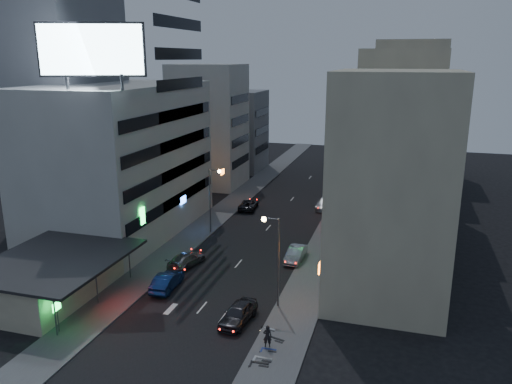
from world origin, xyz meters
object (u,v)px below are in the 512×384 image
at_px(parked_car_right_near, 238,313).
at_px(person, 267,336).
at_px(scooter_silver_a, 273,351).
at_px(scooter_black_b, 285,334).
at_px(parked_car_left, 248,205).
at_px(road_car_blue, 167,281).
at_px(parked_car_right_mid, 296,254).
at_px(parked_car_right_far, 325,204).
at_px(scooter_black_a, 270,356).
at_px(scooter_silver_b, 276,324).
at_px(scooter_blue, 277,343).
at_px(road_car_silver, 187,259).

xyz_separation_m(parked_car_right_near, person, (3.28, -2.97, 0.19)).
relative_size(scooter_silver_a, scooter_black_b, 1.05).
relative_size(parked_car_left, road_car_blue, 1.03).
distance_m(parked_car_right_mid, parked_car_right_far, 19.81).
xyz_separation_m(parked_car_right_near, scooter_black_a, (4.00, -4.94, -0.08)).
bearing_deg(parked_car_right_near, scooter_silver_b, -0.54).
xyz_separation_m(scooter_blue, scooter_silver_b, (-0.78, 2.71, -0.04)).
bearing_deg(parked_car_right_mid, scooter_silver_b, -81.80).
distance_m(parked_car_right_near, scooter_black_a, 6.36).
height_order(scooter_black_a, scooter_silver_a, scooter_black_a).
distance_m(parked_car_right_mid, parked_car_left, 19.49).
bearing_deg(road_car_blue, scooter_black_a, 141.01).
distance_m(parked_car_right_near, person, 4.43).
bearing_deg(scooter_black_b, person, 153.60).
distance_m(parked_car_left, scooter_silver_b, 33.04).
relative_size(parked_car_right_mid, scooter_blue, 2.64).
distance_m(parked_car_right_near, scooter_silver_b, 3.33).
xyz_separation_m(person, scooter_silver_a, (0.78, -1.39, -0.27)).
bearing_deg(scooter_blue, parked_car_right_near, 50.99).
bearing_deg(person, road_car_silver, -59.37).
relative_size(parked_car_right_near, parked_car_right_mid, 1.05).
bearing_deg(parked_car_right_mid, road_car_silver, -154.40).
height_order(person, scooter_silver_b, person).
distance_m(parked_car_left, person, 35.45).
bearing_deg(scooter_black_b, scooter_silver_a, -170.97).
bearing_deg(parked_car_left, person, 103.66).
bearing_deg(scooter_silver_b, scooter_black_a, -162.24).
distance_m(road_car_silver, scooter_black_b, 17.25).
bearing_deg(road_car_blue, scooter_silver_b, 156.39).
relative_size(scooter_silver_a, scooter_blue, 1.15).
bearing_deg(parked_car_left, parked_car_right_mid, 116.40).
relative_size(parked_car_left, scooter_silver_b, 3.06).
bearing_deg(scooter_blue, scooter_black_a, 175.73).
xyz_separation_m(parked_car_left, scooter_black_a, (12.66, -35.35, 0.05)).
bearing_deg(parked_car_right_mid, parked_car_right_far, 92.16).
height_order(parked_car_left, scooter_silver_b, parked_car_left).
xyz_separation_m(person, scooter_black_a, (0.71, -1.97, -0.27)).
bearing_deg(parked_car_right_mid, scooter_black_b, -78.56).
bearing_deg(scooter_black_b, scooter_silver_b, 52.74).
bearing_deg(scooter_black_a, scooter_black_b, -9.20).
relative_size(parked_car_right_near, scooter_silver_a, 2.40).
height_order(road_car_blue, scooter_silver_a, road_car_blue).
relative_size(scooter_black_b, scooter_silver_b, 1.18).
bearing_deg(scooter_blue, scooter_silver_b, 14.22).
height_order(person, scooter_blue, person).
xyz_separation_m(parked_car_right_far, scooter_blue, (2.29, -36.87, -0.11)).
height_order(scooter_black_a, scooter_black_b, scooter_black_a).
bearing_deg(scooter_blue, scooter_black_b, -13.54).
bearing_deg(parked_car_right_near, road_car_blue, 160.98).
bearing_deg(parked_car_right_near, scooter_black_a, -44.88).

